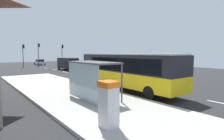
# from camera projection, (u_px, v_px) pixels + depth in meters

# --- Properties ---
(ground_plane) EXTENTS (56.00, 92.00, 0.04)m
(ground_plane) POSITION_uv_depth(u_px,v_px,m) (77.00, 75.00, 27.66)
(ground_plane) COLOR #262628
(sidewalk_platform) EXTENTS (6.20, 30.00, 0.18)m
(sidewalk_platform) POSITION_uv_depth(u_px,v_px,m) (74.00, 94.00, 14.29)
(sidewalk_platform) COLOR #ADAAA3
(sidewalk_platform) RESTS_ON ground
(lane_stripe_seg_0) EXTENTS (0.16, 2.20, 0.01)m
(lane_stripe_seg_0) POSITION_uv_depth(u_px,v_px,m) (224.00, 104.00, 12.01)
(lane_stripe_seg_0) COLOR silver
(lane_stripe_seg_0) RESTS_ON ground
(lane_stripe_seg_1) EXTENTS (0.16, 2.20, 0.01)m
(lane_stripe_seg_1) POSITION_uv_depth(u_px,v_px,m) (161.00, 91.00, 15.96)
(lane_stripe_seg_1) COLOR silver
(lane_stripe_seg_1) RESTS_ON ground
(lane_stripe_seg_2) EXTENTS (0.16, 2.20, 0.01)m
(lane_stripe_seg_2) POSITION_uv_depth(u_px,v_px,m) (123.00, 83.00, 19.91)
(lane_stripe_seg_2) COLOR silver
(lane_stripe_seg_2) RESTS_ON ground
(lane_stripe_seg_3) EXTENTS (0.16, 2.20, 0.01)m
(lane_stripe_seg_3) POSITION_uv_depth(u_px,v_px,m) (97.00, 78.00, 23.86)
(lane_stripe_seg_3) COLOR silver
(lane_stripe_seg_3) RESTS_ON ground
(lane_stripe_seg_4) EXTENTS (0.16, 2.20, 0.01)m
(lane_stripe_seg_4) POSITION_uv_depth(u_px,v_px,m) (79.00, 75.00, 27.81)
(lane_stripe_seg_4) COLOR silver
(lane_stripe_seg_4) RESTS_ON ground
(lane_stripe_seg_5) EXTENTS (0.16, 2.20, 0.01)m
(lane_stripe_seg_5) POSITION_uv_depth(u_px,v_px,m) (65.00, 72.00, 31.76)
(lane_stripe_seg_5) COLOR silver
(lane_stripe_seg_5) RESTS_ON ground
(lane_stripe_seg_6) EXTENTS (0.16, 2.20, 0.01)m
(lane_stripe_seg_6) POSITION_uv_depth(u_px,v_px,m) (54.00, 70.00, 35.71)
(lane_stripe_seg_6) COLOR silver
(lane_stripe_seg_6) RESTS_ON ground
(lane_stripe_seg_7) EXTENTS (0.16, 2.20, 0.01)m
(lane_stripe_seg_7) POSITION_uv_depth(u_px,v_px,m) (46.00, 68.00, 39.65)
(lane_stripe_seg_7) COLOR silver
(lane_stripe_seg_7) RESTS_ON ground
(bus) EXTENTS (2.63, 11.04, 3.21)m
(bus) POSITION_uv_depth(u_px,v_px,m) (126.00, 69.00, 16.41)
(bus) COLOR yellow
(bus) RESTS_ON ground
(white_van) EXTENTS (2.12, 5.24, 2.30)m
(white_van) POSITION_uv_depth(u_px,v_px,m) (68.00, 63.00, 35.39)
(white_van) COLOR black
(white_van) RESTS_ON ground
(sedan_near) EXTENTS (1.86, 4.41, 1.52)m
(sedan_near) POSITION_uv_depth(u_px,v_px,m) (40.00, 62.00, 49.67)
(sedan_near) COLOR #B7B7BC
(sedan_near) RESTS_ON ground
(ticket_machine) EXTENTS (0.66, 0.76, 1.94)m
(ticket_machine) POSITION_uv_depth(u_px,v_px,m) (109.00, 104.00, 7.71)
(ticket_machine) COLOR silver
(ticket_machine) RESTS_ON sidewalk_platform
(recycling_bin_orange) EXTENTS (0.52, 0.52, 0.95)m
(recycling_bin_orange) POSITION_uv_depth(u_px,v_px,m) (92.00, 83.00, 16.34)
(recycling_bin_orange) COLOR orange
(recycling_bin_orange) RESTS_ON sidewalk_platform
(recycling_bin_blue) EXTENTS (0.52, 0.52, 0.95)m
(recycling_bin_blue) POSITION_uv_depth(u_px,v_px,m) (88.00, 82.00, 16.89)
(recycling_bin_blue) COLOR blue
(recycling_bin_blue) RESTS_ON sidewalk_platform
(recycling_bin_yellow) EXTENTS (0.52, 0.52, 0.95)m
(recycling_bin_yellow) POSITION_uv_depth(u_px,v_px,m) (84.00, 81.00, 17.44)
(recycling_bin_yellow) COLOR yellow
(recycling_bin_yellow) RESTS_ON sidewalk_platform
(traffic_light_near_side) EXTENTS (0.49, 0.28, 5.25)m
(traffic_light_near_side) POSITION_uv_depth(u_px,v_px,m) (62.00, 52.00, 45.31)
(traffic_light_near_side) COLOR #2D2D2D
(traffic_light_near_side) RESTS_ON ground
(traffic_light_far_side) EXTENTS (0.49, 0.28, 5.13)m
(traffic_light_far_side) POSITION_uv_depth(u_px,v_px,m) (23.00, 52.00, 40.74)
(traffic_light_far_side) COLOR #2D2D2D
(traffic_light_far_side) RESTS_ON ground
(traffic_light_median) EXTENTS (0.49, 0.28, 5.48)m
(traffic_light_median) POSITION_uv_depth(u_px,v_px,m) (39.00, 51.00, 43.47)
(traffic_light_median) COLOR #2D2D2D
(traffic_light_median) RESTS_ON ground
(bus_shelter) EXTENTS (1.80, 4.00, 2.50)m
(bus_shelter) POSITION_uv_depth(u_px,v_px,m) (90.00, 71.00, 12.23)
(bus_shelter) COLOR #4C4C51
(bus_shelter) RESTS_ON sidewalk_platform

